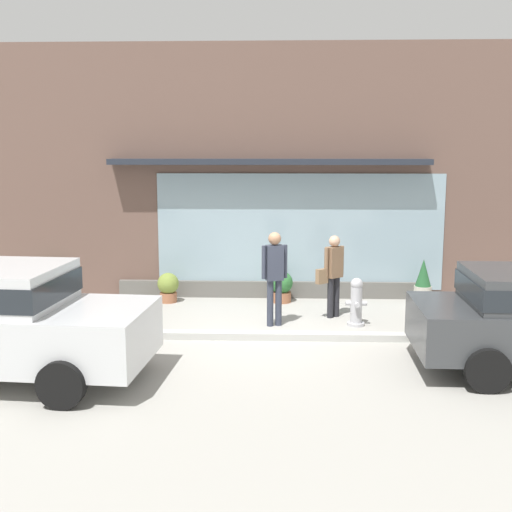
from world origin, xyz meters
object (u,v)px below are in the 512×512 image
pedestrian_passerby (274,271)px  potted_plant_by_entrance (281,286)px  fire_hydrant (356,302)px  pedestrian_with_handbag (333,270)px  potted_plant_low_front (168,287)px  potted_plant_trailing_edge (52,279)px  potted_plant_near_hydrant (423,283)px

pedestrian_passerby → potted_plant_by_entrance: 1.99m
fire_hydrant → pedestrian_with_handbag: size_ratio=0.56×
pedestrian_with_handbag → potted_plant_low_front: (-3.38, 1.12, -0.58)m
fire_hydrant → potted_plant_trailing_edge: bearing=161.2°
potted_plant_low_front → potted_plant_near_hydrant: (5.34, 0.00, 0.12)m
potted_plant_low_front → potted_plant_trailing_edge: bearing=169.9°
pedestrian_passerby → potted_plant_low_front: bearing=-54.8°
pedestrian_passerby → potted_plant_near_hydrant: (3.08, 1.78, -0.57)m
fire_hydrant → potted_plant_trailing_edge: size_ratio=1.18×
fire_hydrant → potted_plant_near_hydrant: potted_plant_near_hydrant is taller
potted_plant_low_front → potted_plant_near_hydrant: 5.34m
pedestrian_passerby → potted_plant_low_front: pedestrian_passerby is taller
potted_plant_low_front → potted_plant_trailing_edge: 2.70m
fire_hydrant → potted_plant_near_hydrant: size_ratio=0.93×
fire_hydrant → potted_plant_low_front: 4.14m
potted_plant_low_front → potted_plant_trailing_edge: potted_plant_trailing_edge is taller
potted_plant_by_entrance → potted_plant_near_hydrant: bearing=-1.7°
potted_plant_low_front → potted_plant_near_hydrant: size_ratio=0.66×
potted_plant_low_front → potted_plant_by_entrance: potted_plant_by_entrance is taller
potted_plant_by_entrance → potted_plant_trailing_edge: 5.07m
potted_plant_low_front → potted_plant_near_hydrant: potted_plant_near_hydrant is taller
pedestrian_with_handbag → potted_plant_trailing_edge: pedestrian_with_handbag is taller
fire_hydrant → potted_plant_near_hydrant: (1.57, 1.71, 0.02)m
pedestrian_passerby → potted_plant_trailing_edge: size_ratio=2.30×
pedestrian_with_handbag → potted_plant_low_front: bearing=-57.6°
fire_hydrant → pedestrian_passerby: (-1.50, -0.06, 0.59)m
potted_plant_low_front → pedestrian_passerby: bearing=-38.1°
potted_plant_by_entrance → pedestrian_passerby: bearing=-94.0°
pedestrian_with_handbag → pedestrian_passerby: size_ratio=0.92×
pedestrian_passerby → pedestrian_with_handbag: bearing=-166.3°
pedestrian_with_handbag → potted_plant_near_hydrant: (1.96, 1.13, -0.46)m
pedestrian_with_handbag → potted_plant_trailing_edge: (-6.03, 1.60, -0.54)m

